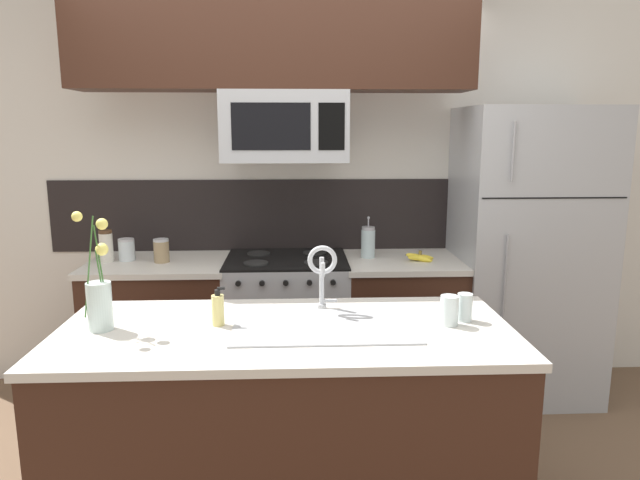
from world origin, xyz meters
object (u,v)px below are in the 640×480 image
french_press (368,242)px  spare_glass (465,307)px  storage_jar_short (161,251)px  banana_bunch (420,258)px  flower_vase (100,301)px  refrigerator (525,254)px  storage_jar_medium (127,250)px  dish_soap_bottle (218,309)px  microwave (285,127)px  storage_jar_tall (106,246)px  drinking_glass (449,310)px  stove_range (287,328)px  sink_faucet (322,269)px

french_press → spare_glass: size_ratio=2.23×
storage_jar_short → banana_bunch: (1.61, -0.04, -0.05)m
storage_jar_short → flower_vase: 1.22m
refrigerator → spare_glass: (-0.75, -1.21, 0.04)m
storage_jar_medium → banana_bunch: 1.84m
french_press → dish_soap_bottle: size_ratio=1.62×
refrigerator → banana_bunch: size_ratio=9.72×
microwave → storage_jar_medium: size_ratio=5.39×
storage_jar_medium → storage_jar_short: (0.23, -0.06, 0.00)m
dish_soap_bottle → spare_glass: bearing=0.6°
refrigerator → french_press: refrigerator is taller
storage_jar_tall → banana_bunch: size_ratio=1.04×
microwave → refrigerator: (1.54, 0.04, -0.81)m
banana_bunch → dish_soap_bottle: dish_soap_bottle is taller
drinking_glass → storage_jar_short: bearing=140.2°
stove_range → banana_bunch: size_ratio=4.87×
refrigerator → storage_jar_medium: refrigerator is taller
storage_jar_short → drinking_glass: (1.47, -1.23, -0.01)m
stove_range → spare_glass: 1.51m
microwave → spare_glass: microwave is taller
microwave → flower_vase: bearing=-121.4°
flower_vase → microwave: bearing=58.6°
storage_jar_short → sink_faucet: 1.39m
spare_glass → sink_faucet: bearing=165.1°
spare_glass → stove_range: bearing=123.2°
microwave → french_press: microwave is taller
refrigerator → french_press: (-1.01, 0.04, 0.08)m
drinking_glass → refrigerator: bearing=56.5°
banana_bunch → spare_glass: spare_glass is taller
storage_jar_short → french_press: bearing=3.4°
microwave → drinking_glass: 1.60m
storage_jar_tall → spare_glass: 2.25m
sink_faucet → banana_bunch: bearing=55.9°
refrigerator → drinking_glass: 1.52m
dish_soap_bottle → french_press: bearing=57.9°
storage_jar_medium → banana_bunch: bearing=-3.1°
dish_soap_bottle → banana_bunch: bearing=46.0°
microwave → spare_glass: 1.60m
banana_bunch → sink_faucet: size_ratio=0.62×
microwave → drinking_glass: size_ratio=5.89×
storage_jar_tall → sink_faucet: bearing=-38.9°
drinking_glass → banana_bunch: bearing=83.4°
storage_jar_medium → dish_soap_bottle: size_ratio=0.84×
microwave → storage_jar_tall: microwave is taller
microwave → refrigerator: 1.74m
storage_jar_medium → spare_glass: (1.78, -1.23, -0.01)m
french_press → flower_vase: size_ratio=0.54×
flower_vase → banana_bunch: bearing=36.7°
storage_jar_tall → storage_jar_short: size_ratio=1.36×
flower_vase → storage_jar_short: bearing=91.4°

